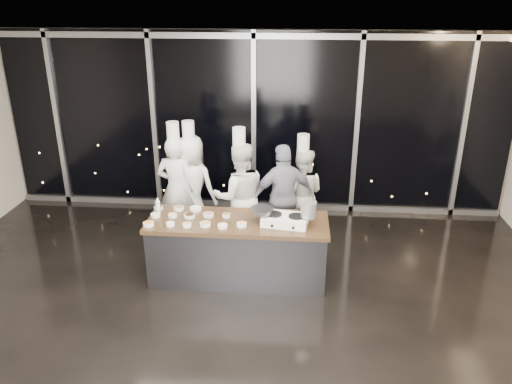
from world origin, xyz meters
TOP-DOWN VIEW (x-y plane):
  - ground at (0.00, 0.00)m, footprint 9.00×9.00m
  - room_shell at (0.18, 0.00)m, footprint 9.02×7.02m
  - window_wall at (0.00, 3.43)m, footprint 8.90×0.11m
  - demo_counter at (0.00, 0.90)m, footprint 2.46×0.86m
  - stove at (0.65, 0.84)m, footprint 0.65×0.45m
  - frying_pan at (0.32, 0.90)m, footprint 0.57×0.36m
  - stock_pot at (0.95, 0.81)m, footprint 0.24×0.24m
  - prep_bowls at (-0.65, 0.90)m, footprint 1.38×0.70m
  - squeeze_bottle at (-1.14, 1.06)m, footprint 0.06×0.06m
  - chef_far_left at (-1.11, 2.04)m, footprint 0.67×0.49m
  - chef_left at (-0.91, 2.19)m, footprint 0.95×0.76m
  - chef_center at (-0.08, 1.83)m, footprint 0.97×0.83m
  - guest at (0.59, 1.90)m, footprint 1.07×0.70m
  - chef_right at (0.87, 2.25)m, footprint 0.78×0.63m

SIDE VIEW (x-z plane):
  - ground at x=0.00m, z-range 0.00..0.00m
  - demo_counter at x=0.00m, z-range 0.00..0.90m
  - chef_right at x=0.87m, z-range -0.10..1.65m
  - guest at x=0.59m, z-range 0.00..1.68m
  - chef_left at x=-0.91m, z-range -0.10..1.83m
  - chef_center at x=-0.08m, z-range -0.11..1.84m
  - chef_far_left at x=-1.11m, z-range -0.10..1.86m
  - prep_bowls at x=-0.65m, z-range 0.90..0.95m
  - stove at x=0.65m, z-range 0.89..1.03m
  - squeeze_bottle at x=-1.14m, z-range 0.89..1.12m
  - frying_pan at x=0.32m, z-range 1.04..1.09m
  - stock_pot at x=0.95m, z-range 1.04..1.25m
  - window_wall at x=0.00m, z-range 0.00..3.20m
  - room_shell at x=0.18m, z-range 0.64..3.85m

